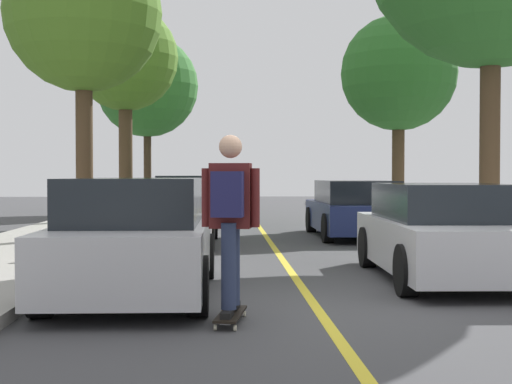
# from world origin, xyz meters

# --- Properties ---
(ground) EXTENTS (80.00, 80.00, 0.00)m
(ground) POSITION_xyz_m (0.00, 0.00, 0.00)
(ground) COLOR #424244
(center_line) EXTENTS (0.12, 39.20, 0.01)m
(center_line) POSITION_xyz_m (0.00, 4.00, 0.00)
(center_line) COLOR gold
(center_line) RESTS_ON ground
(parked_car_left_nearest) EXTENTS (1.85, 4.11, 1.43)m
(parked_car_left_nearest) POSITION_xyz_m (-2.08, 1.05, 0.71)
(parked_car_left_nearest) COLOR #B7B7BC
(parked_car_left_nearest) RESTS_ON ground
(parked_car_left_near) EXTENTS (1.88, 4.10, 1.35)m
(parked_car_left_near) POSITION_xyz_m (-2.08, 7.30, 0.67)
(parked_car_left_near) COLOR #BCAD89
(parked_car_left_near) RESTS_ON ground
(parked_car_left_far) EXTENTS (1.96, 4.55, 1.44)m
(parked_car_left_far) POSITION_xyz_m (-2.08, 13.24, 0.70)
(parked_car_left_far) COLOR #1E5B33
(parked_car_left_far) RESTS_ON ground
(parked_car_left_farthest) EXTENTS (2.02, 4.68, 1.37)m
(parked_car_left_farthest) POSITION_xyz_m (-2.08, 19.72, 0.68)
(parked_car_left_farthest) COLOR #B7B7BC
(parked_car_left_farthest) RESTS_ON ground
(parked_car_right_nearest) EXTENTS (2.03, 4.18, 1.35)m
(parked_car_right_nearest) POSITION_xyz_m (2.08, 2.12, 0.66)
(parked_car_right_nearest) COLOR #B7B7BC
(parked_car_right_nearest) RESTS_ON ground
(parked_car_right_near) EXTENTS (1.93, 4.28, 1.33)m
(parked_car_right_near) POSITION_xyz_m (2.08, 8.91, 0.66)
(parked_car_right_near) COLOR navy
(parked_car_right_near) RESTS_ON ground
(street_tree_left_nearest) EXTENTS (3.33, 3.33, 6.42)m
(street_tree_left_nearest) POSITION_xyz_m (-3.98, 7.63, 4.86)
(street_tree_left_nearest) COLOR #4C3823
(street_tree_left_nearest) RESTS_ON sidewalk_left
(street_tree_left_near) EXTENTS (3.21, 3.21, 6.48)m
(street_tree_left_near) POSITION_xyz_m (-3.98, 14.10, 4.96)
(street_tree_left_near) COLOR #4C3823
(street_tree_left_near) RESTS_ON sidewalk_left
(street_tree_left_far) EXTENTS (3.98, 3.98, 6.79)m
(street_tree_left_far) POSITION_xyz_m (-3.98, 20.40, 4.93)
(street_tree_left_far) COLOR #3D2D1E
(street_tree_left_far) RESTS_ON sidewalk_left
(street_tree_right_near) EXTENTS (3.29, 3.29, 5.88)m
(street_tree_right_near) POSITION_xyz_m (3.98, 12.40, 4.35)
(street_tree_right_near) COLOR #4C3823
(street_tree_right_near) RESTS_ON sidewalk_right
(fire_hydrant) EXTENTS (0.20, 0.20, 0.70)m
(fire_hydrant) POSITION_xyz_m (-3.58, 3.84, 0.49)
(fire_hydrant) COLOR #B2140F
(fire_hydrant) RESTS_ON sidewalk_left
(skateboard) EXTENTS (0.35, 0.86, 0.10)m
(skateboard) POSITION_xyz_m (-0.96, -0.67, 0.09)
(skateboard) COLOR black
(skateboard) RESTS_ON ground
(skateboarder) EXTENTS (0.59, 0.71, 1.76)m
(skateboarder) POSITION_xyz_m (-0.96, -0.70, 1.10)
(skateboarder) COLOR black
(skateboarder) RESTS_ON skateboard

